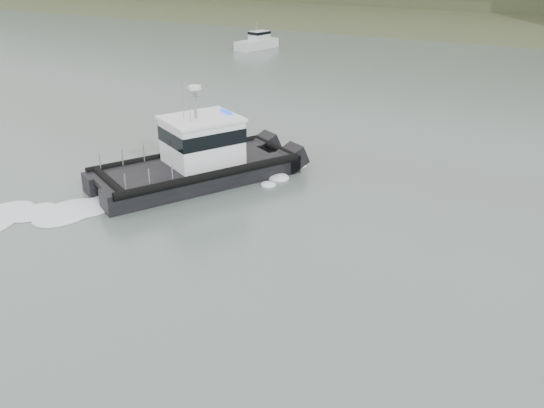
% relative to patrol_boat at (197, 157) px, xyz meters
% --- Properties ---
extents(ground, '(400.00, 400.00, 0.00)m').
position_rel_patrol_boat_xyz_m(ground, '(6.17, -12.52, -1.43)').
color(ground, slate).
rests_on(ground, ground).
extents(patrol_boat, '(9.38, 12.39, 5.72)m').
position_rel_patrol_boat_xyz_m(patrol_boat, '(0.00, 0.00, 0.00)').
color(patrol_boat, black).
rests_on(patrol_boat, ground).
extents(motorboat, '(3.41, 6.48, 3.40)m').
position_rel_patrol_boat_xyz_m(motorboat, '(-19.76, 41.73, -0.58)').
color(motorboat, silver).
rests_on(motorboat, ground).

